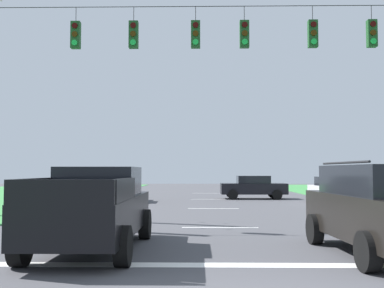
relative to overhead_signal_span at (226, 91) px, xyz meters
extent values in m
cube|color=white|center=(-0.24, -6.65, -4.63)|extent=(14.05, 0.45, 0.01)
cube|color=white|center=(-0.24, -0.65, -4.63)|extent=(2.50, 0.15, 0.01)
cube|color=white|center=(-0.24, 6.90, -4.63)|extent=(2.50, 0.15, 0.01)
cube|color=white|center=(-0.24, 14.18, -4.63)|extent=(2.50, 0.15, 0.01)
cube|color=white|center=(-0.24, 22.16, -4.63)|extent=(2.50, 0.15, 0.01)
cylinder|color=black|center=(0.04, 0.00, 2.98)|extent=(16.48, 0.02, 0.02)
cylinder|color=black|center=(-5.26, 0.00, 2.72)|extent=(0.02, 0.02, 0.52)
cube|color=#19471E|center=(-5.26, 0.00, 1.98)|extent=(0.32, 0.24, 0.95)
cylinder|color=#310503|center=(-5.26, -0.14, 2.28)|extent=(0.20, 0.04, 0.20)
cylinder|color=#352203|center=(-5.26, -0.14, 1.98)|extent=(0.20, 0.04, 0.20)
cylinder|color=green|center=(-5.26, -0.14, 1.68)|extent=(0.20, 0.04, 0.20)
cylinder|color=black|center=(-3.22, 0.00, 2.72)|extent=(0.02, 0.02, 0.52)
cube|color=#19471E|center=(-3.22, 0.00, 1.98)|extent=(0.32, 0.24, 0.95)
cylinder|color=#310503|center=(-3.22, -0.14, 2.28)|extent=(0.20, 0.04, 0.20)
cylinder|color=#352203|center=(-3.22, -0.14, 1.98)|extent=(0.20, 0.04, 0.20)
cylinder|color=green|center=(-3.22, -0.14, 1.68)|extent=(0.20, 0.04, 0.20)
cylinder|color=black|center=(-1.05, 0.00, 2.72)|extent=(0.02, 0.02, 0.52)
cube|color=#19471E|center=(-1.05, 0.00, 1.98)|extent=(0.32, 0.24, 0.95)
cylinder|color=#310503|center=(-1.05, -0.14, 2.28)|extent=(0.20, 0.04, 0.20)
cylinder|color=#352203|center=(-1.05, -0.14, 1.98)|extent=(0.20, 0.04, 0.20)
cylinder|color=green|center=(-1.05, -0.14, 1.68)|extent=(0.20, 0.04, 0.20)
cylinder|color=black|center=(0.65, 0.00, 2.72)|extent=(0.02, 0.02, 0.52)
cube|color=#19471E|center=(0.65, 0.00, 1.98)|extent=(0.32, 0.24, 0.95)
cylinder|color=#310503|center=(0.65, -0.14, 2.28)|extent=(0.20, 0.04, 0.20)
cylinder|color=#352203|center=(0.65, -0.14, 1.98)|extent=(0.20, 0.04, 0.20)
cylinder|color=green|center=(0.65, -0.14, 1.68)|extent=(0.20, 0.04, 0.20)
cylinder|color=black|center=(3.03, 0.00, 2.72)|extent=(0.02, 0.02, 0.52)
cube|color=#19471E|center=(3.03, 0.00, 1.98)|extent=(0.32, 0.24, 0.95)
cylinder|color=#310503|center=(3.03, -0.14, 2.28)|extent=(0.20, 0.04, 0.20)
cylinder|color=#352203|center=(3.03, -0.14, 1.98)|extent=(0.20, 0.04, 0.20)
cylinder|color=green|center=(3.03, -0.14, 1.68)|extent=(0.20, 0.04, 0.20)
cylinder|color=black|center=(5.07, 0.00, 2.72)|extent=(0.02, 0.02, 0.52)
cube|color=#19471E|center=(5.07, 0.00, 1.98)|extent=(0.32, 0.24, 0.95)
cylinder|color=#310503|center=(5.07, -0.14, 2.28)|extent=(0.20, 0.04, 0.20)
cylinder|color=#352203|center=(5.07, -0.14, 1.98)|extent=(0.20, 0.04, 0.20)
cylinder|color=green|center=(5.07, -0.14, 1.68)|extent=(0.20, 0.04, 0.20)
cube|color=black|center=(-3.40, -5.03, -3.81)|extent=(2.02, 5.41, 0.85)
cube|color=black|center=(-3.40, -4.38, -3.03)|extent=(1.86, 1.91, 0.70)
cube|color=black|center=(-4.33, -6.38, -3.16)|extent=(0.11, 2.38, 0.45)
cube|color=black|center=(-2.45, -6.38, -3.16)|extent=(0.11, 2.38, 0.45)
cube|color=black|center=(-3.39, -7.68, -3.16)|extent=(1.96, 0.11, 0.45)
cylinder|color=black|center=(-4.40, -3.20, -4.23)|extent=(0.28, 0.80, 0.80)
cylinder|color=black|center=(-2.40, -3.19, -4.23)|extent=(0.28, 0.80, 0.80)
cylinder|color=black|center=(-4.39, -6.87, -4.23)|extent=(0.28, 0.80, 0.80)
cylinder|color=black|center=(-2.39, -6.86, -4.23)|extent=(0.28, 0.80, 0.80)
cube|color=black|center=(3.06, -5.59, -3.78)|extent=(2.18, 4.89, 0.95)
cube|color=black|center=(3.07, -5.74, -2.98)|extent=(1.95, 3.28, 0.65)
cylinder|color=black|center=(2.22, -5.78, -2.60)|extent=(0.18, 2.72, 0.05)
cylinder|color=black|center=(2.01, -4.00, -4.25)|extent=(0.30, 0.77, 0.76)
cylinder|color=black|center=(2.17, -7.26, -4.25)|extent=(0.30, 0.77, 0.76)
cube|color=silver|center=(6.51, 9.79, -3.96)|extent=(2.00, 4.38, 0.70)
cube|color=black|center=(6.51, 9.79, -3.36)|extent=(1.71, 2.17, 0.50)
cylinder|color=black|center=(5.55, 11.17, -4.31)|extent=(0.25, 0.65, 0.64)
cylinder|color=black|center=(7.35, 11.25, -4.31)|extent=(0.25, 0.65, 0.64)
cylinder|color=black|center=(5.68, 8.34, -4.31)|extent=(0.25, 0.65, 0.64)
cylinder|color=black|center=(7.48, 8.42, -4.31)|extent=(0.25, 0.65, 0.64)
cube|color=black|center=(-5.64, 11.66, -3.96)|extent=(1.91, 4.34, 0.70)
cube|color=black|center=(-5.64, 11.66, -3.36)|extent=(1.67, 2.14, 0.50)
cylinder|color=black|center=(-6.57, 13.06, -4.31)|extent=(0.24, 0.65, 0.64)
cylinder|color=black|center=(-4.77, 13.11, -4.31)|extent=(0.24, 0.65, 0.64)
cylinder|color=black|center=(-6.50, 10.22, -4.31)|extent=(0.24, 0.65, 0.64)
cylinder|color=black|center=(-4.70, 10.27, -4.31)|extent=(0.24, 0.65, 0.64)
cube|color=black|center=(2.62, 14.75, -3.96)|extent=(4.32, 1.85, 0.70)
cube|color=black|center=(2.62, 14.75, -3.36)|extent=(2.12, 1.64, 0.50)
cylinder|color=black|center=(1.21, 13.83, -4.31)|extent=(0.64, 0.23, 0.64)
cylinder|color=black|center=(1.19, 15.63, -4.31)|extent=(0.64, 0.23, 0.64)
cylinder|color=black|center=(4.04, 13.86, -4.31)|extent=(0.64, 0.23, 0.64)
cylinder|color=black|center=(4.02, 15.66, -4.31)|extent=(0.64, 0.23, 0.64)
cylinder|color=#B2B7BC|center=(-9.68, 3.96, 4.77)|extent=(0.08, 0.08, 0.12)
camera|label=1|loc=(-0.90, -15.84, -2.77)|focal=43.15mm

